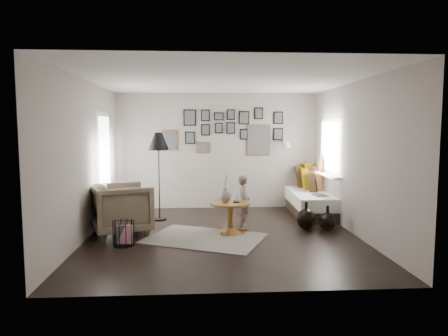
{
  "coord_description": "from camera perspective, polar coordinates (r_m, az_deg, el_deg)",
  "views": [
    {
      "loc": [
        -0.39,
        -6.63,
        1.8
      ],
      "look_at": [
        0.05,
        0.5,
        1.1
      ],
      "focal_mm": 32.0,
      "sensor_mm": 36.0,
      "label": 1
    }
  ],
  "objects": [
    {
      "name": "ground",
      "position": [
        6.88,
        -0.16,
        -9.57
      ],
      "size": [
        4.8,
        4.8,
        0.0
      ],
      "primitive_type": "plane",
      "color": "black",
      "rests_on": "ground"
    },
    {
      "name": "floor_lamp",
      "position": [
        7.91,
        -9.33,
        3.32
      ],
      "size": [
        0.4,
        0.4,
        1.73
      ],
      "rotation": [
        0.0,
        0.0,
        -0.07
      ],
      "color": "black",
      "rests_on": "ground"
    },
    {
      "name": "window_right",
      "position": [
        8.42,
        14.23,
        -0.49
      ],
      "size": [
        0.15,
        1.32,
        1.3
      ],
      "color": "white",
      "rests_on": "wall_right"
    },
    {
      "name": "wall_sconce",
      "position": [
        8.98,
        8.96,
        3.38
      ],
      "size": [
        0.18,
        0.36,
        0.16
      ],
      "color": "white",
      "rests_on": "wall_back"
    },
    {
      "name": "daybed",
      "position": [
        8.81,
        12.31,
        -4.09
      ],
      "size": [
        1.0,
        2.2,
        1.05
      ],
      "rotation": [
        0.0,
        0.0,
        -0.04
      ],
      "color": "black",
      "rests_on": "ground"
    },
    {
      "name": "child",
      "position": [
        7.24,
        2.82,
        -4.87
      ],
      "size": [
        0.28,
        0.39,
        0.97
      ],
      "primitive_type": "imported",
      "rotation": [
        0.0,
        0.0,
        1.72
      ],
      "color": "#63544E",
      "rests_on": "ground"
    },
    {
      "name": "ceiling",
      "position": [
        6.69,
        -0.17,
        12.47
      ],
      "size": [
        4.8,
        4.8,
        0.0
      ],
      "primitive_type": "plane",
      "rotation": [
        3.14,
        0.0,
        0.0
      ],
      "color": "white",
      "rests_on": "wall_back"
    },
    {
      "name": "armchair",
      "position": [
        7.14,
        -14.42,
        -5.63
      ],
      "size": [
        1.23,
        1.22,
        0.86
      ],
      "primitive_type": "imported",
      "rotation": [
        0.0,
        0.0,
        1.97
      ],
      "color": "brown",
      "rests_on": "ground"
    },
    {
      "name": "door_left",
      "position": [
        8.08,
        -16.72,
        0.04
      ],
      "size": [
        0.0,
        2.14,
        2.14
      ],
      "color": "white",
      "rests_on": "wall_left"
    },
    {
      "name": "candles",
      "position": [
        6.87,
        1.8,
        -3.92
      ],
      "size": [
        0.12,
        0.12,
        0.26
      ],
      "color": "black",
      "rests_on": "pedestal_table"
    },
    {
      "name": "armchair_cushion",
      "position": [
        7.18,
        -14.12,
        -5.17
      ],
      "size": [
        0.51,
        0.52,
        0.18
      ],
      "primitive_type": "cube",
      "rotation": [
        -0.21,
        0.0,
        0.37
      ],
      "color": "silver",
      "rests_on": "armchair"
    },
    {
      "name": "wall_back",
      "position": [
        9.05,
        -1.06,
        2.44
      ],
      "size": [
        4.5,
        0.0,
        4.5
      ],
      "primitive_type": "plane",
      "rotation": [
        1.57,
        0.0,
        0.0
      ],
      "color": "#9D9289",
      "rests_on": "ground"
    },
    {
      "name": "vase",
      "position": [
        6.87,
        0.21,
        -3.69
      ],
      "size": [
        0.2,
        0.2,
        0.49
      ],
      "color": "black",
      "rests_on": "pedestal_table"
    },
    {
      "name": "rug",
      "position": [
        6.68,
        -2.79,
        -9.99
      ],
      "size": [
        2.21,
        1.93,
        0.01
      ],
      "primitive_type": "cube",
      "rotation": [
        0.0,
        0.0,
        -0.42
      ],
      "color": "#B7B3A1",
      "rests_on": "ground"
    },
    {
      "name": "magazine_basket",
      "position": [
        6.45,
        -14.17,
        -9.01
      ],
      "size": [
        0.34,
        0.34,
        0.39
      ],
      "rotation": [
        0.0,
        0.0,
        0.11
      ],
      "color": "black",
      "rests_on": "ground"
    },
    {
      "name": "wall_right",
      "position": [
        7.15,
        18.14,
        1.31
      ],
      "size": [
        0.0,
        4.8,
        4.8
      ],
      "primitive_type": "plane",
      "rotation": [
        1.57,
        0.0,
        -1.57
      ],
      "color": "#9D9289",
      "rests_on": "ground"
    },
    {
      "name": "gallery_wall",
      "position": [
        9.04,
        0.77,
        5.24
      ],
      "size": [
        2.74,
        0.03,
        1.08
      ],
      "color": "brown",
      "rests_on": "wall_back"
    },
    {
      "name": "wall_left",
      "position": [
        6.9,
        -19.16,
        1.13
      ],
      "size": [
        0.0,
        4.8,
        4.8
      ],
      "primitive_type": "plane",
      "rotation": [
        1.57,
        0.0,
        1.57
      ],
      "color": "#9D9289",
      "rests_on": "ground"
    },
    {
      "name": "demijohn_large",
      "position": [
        7.33,
        11.64,
        -7.17
      ],
      "size": [
        0.33,
        0.33,
        0.5
      ],
      "color": "black",
      "rests_on": "ground"
    },
    {
      "name": "wall_front",
      "position": [
        4.28,
        1.74,
        -1.15
      ],
      "size": [
        4.5,
        0.0,
        4.5
      ],
      "primitive_type": "plane",
      "rotation": [
        -1.57,
        0.0,
        0.0
      ],
      "color": "#9D9289",
      "rests_on": "ground"
    },
    {
      "name": "magazine_on_daybed",
      "position": [
        8.17,
        13.57,
        -3.8
      ],
      "size": [
        0.27,
        0.35,
        0.02
      ],
      "primitive_type": "cube",
      "rotation": [
        0.0,
        0.0,
        0.13
      ],
      "color": "black",
      "rests_on": "daybed"
    },
    {
      "name": "pedestal_table",
      "position": [
        6.95,
        0.88,
        -7.3
      ],
      "size": [
        0.69,
        0.69,
        0.54
      ],
      "rotation": [
        0.0,
        0.0,
        -0.31
      ],
      "color": "brown",
      "rests_on": "ground"
    },
    {
      "name": "demijohn_small",
      "position": [
        7.33,
        14.55,
        -7.42
      ],
      "size": [
        0.29,
        0.29,
        0.46
      ],
      "color": "black",
      "rests_on": "ground"
    }
  ]
}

